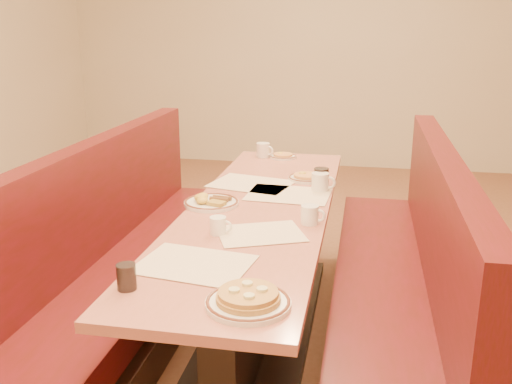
% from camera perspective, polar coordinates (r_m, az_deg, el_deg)
% --- Properties ---
extents(ground, '(8.00, 8.00, 0.00)m').
position_cam_1_polar(ground, '(3.20, 0.27, -14.36)').
color(ground, '#9E6647').
rests_on(ground, ground).
extents(diner_table, '(0.70, 2.50, 0.75)m').
position_cam_1_polar(diner_table, '(3.02, 0.28, -8.26)').
color(diner_table, black).
rests_on(diner_table, ground).
extents(booth_left, '(0.55, 2.50, 1.05)m').
position_cam_1_polar(booth_left, '(3.23, -12.69, -7.24)').
color(booth_left, '#4C3326').
rests_on(booth_left, ground).
extents(booth_right, '(0.55, 2.50, 1.05)m').
position_cam_1_polar(booth_right, '(2.99, 14.37, -9.35)').
color(booth_right, '#4C3326').
rests_on(booth_right, ground).
extents(placemat_near_left, '(0.46, 0.37, 0.00)m').
position_cam_1_polar(placemat_near_left, '(2.22, -6.18, -7.18)').
color(placemat_near_left, '#F7EBC2').
rests_on(placemat_near_left, diner_table).
extents(placemat_near_right, '(0.45, 0.40, 0.00)m').
position_cam_1_polar(placemat_near_right, '(2.51, 0.44, -4.17)').
color(placemat_near_right, '#F7EBC2').
rests_on(placemat_near_right, diner_table).
extents(placemat_far_left, '(0.51, 0.42, 0.00)m').
position_cam_1_polar(placemat_far_left, '(3.28, -0.48, 0.83)').
color(placemat_far_left, '#F7EBC2').
rests_on(placemat_far_left, diner_table).
extents(placemat_far_right, '(0.45, 0.35, 0.00)m').
position_cam_1_polar(placemat_far_right, '(3.08, 3.28, -0.23)').
color(placemat_far_right, '#F7EBC2').
rests_on(placemat_far_right, diner_table).
extents(pancake_plate, '(0.28, 0.28, 0.06)m').
position_cam_1_polar(pancake_plate, '(1.90, -0.79, -10.74)').
color(pancake_plate, white).
rests_on(pancake_plate, diner_table).
extents(eggs_plate, '(0.28, 0.28, 0.06)m').
position_cam_1_polar(eggs_plate, '(2.92, -4.56, -0.97)').
color(eggs_plate, white).
rests_on(eggs_plate, diner_table).
extents(extra_plate_mid, '(0.22, 0.22, 0.04)m').
position_cam_1_polar(extra_plate_mid, '(3.39, 5.07, 1.48)').
color(extra_plate_mid, white).
rests_on(extra_plate_mid, diner_table).
extents(extra_plate_far, '(0.19, 0.19, 0.04)m').
position_cam_1_polar(extra_plate_far, '(3.94, 2.72, 3.62)').
color(extra_plate_far, white).
rests_on(extra_plate_far, diner_table).
extents(coffee_mug_a, '(0.12, 0.08, 0.09)m').
position_cam_1_polar(coffee_mug_a, '(2.64, 5.47, -2.25)').
color(coffee_mug_a, white).
rests_on(coffee_mug_a, diner_table).
extents(coffee_mug_b, '(0.10, 0.07, 0.08)m').
position_cam_1_polar(coffee_mug_b, '(2.51, -3.76, -3.34)').
color(coffee_mug_b, white).
rests_on(coffee_mug_b, diner_table).
extents(coffee_mug_c, '(0.14, 0.10, 0.10)m').
position_cam_1_polar(coffee_mug_c, '(3.16, 6.51, 1.01)').
color(coffee_mug_c, white).
rests_on(coffee_mug_c, diner_table).
extents(coffee_mug_d, '(0.13, 0.09, 0.10)m').
position_cam_1_polar(coffee_mug_d, '(3.95, 0.75, 4.23)').
color(coffee_mug_d, white).
rests_on(coffee_mug_d, diner_table).
extents(soda_tumbler_near, '(0.07, 0.07, 0.09)m').
position_cam_1_polar(soda_tumbler_near, '(2.05, -12.83, -8.28)').
color(soda_tumbler_near, black).
rests_on(soda_tumbler_near, diner_table).
extents(soda_tumbler_mid, '(0.08, 0.08, 0.11)m').
position_cam_1_polar(soda_tumbler_mid, '(3.22, 6.54, 1.39)').
color(soda_tumbler_mid, black).
rests_on(soda_tumbler_mid, diner_table).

